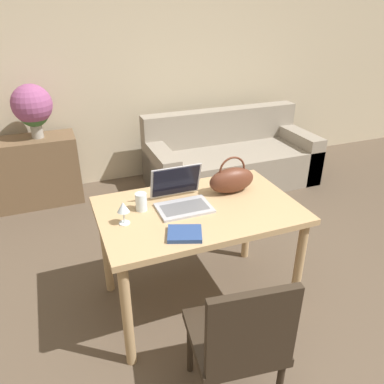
{
  "coord_description": "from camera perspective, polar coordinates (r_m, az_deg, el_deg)",
  "views": [
    {
      "loc": [
        -0.84,
        -1.33,
        1.94
      ],
      "look_at": [
        -0.08,
        0.6,
        0.89
      ],
      "focal_mm": 35.0,
      "sensor_mm": 36.0,
      "label": 1
    }
  ],
  "objects": [
    {
      "name": "flower_vase",
      "position": [
        4.04,
        -23.15,
        11.79
      ],
      "size": [
        0.39,
        0.39,
        0.53
      ],
      "color": "#9E998E",
      "rests_on": "sideboard"
    },
    {
      "name": "sideboard",
      "position": [
        4.25,
        -23.9,
        2.72
      ],
      "size": [
        1.05,
        0.4,
        0.72
      ],
      "color": "brown",
      "rests_on": "ground_plane"
    },
    {
      "name": "dining_table",
      "position": [
        2.44,
        1.02,
        -4.4
      ],
      "size": [
        1.27,
        0.81,
        0.77
      ],
      "color": "tan",
      "rests_on": "ground_plane"
    },
    {
      "name": "drinking_glass",
      "position": [
        2.36,
        -7.75,
        -1.5
      ],
      "size": [
        0.07,
        0.07,
        0.11
      ],
      "color": "silver",
      "rests_on": "dining_table"
    },
    {
      "name": "ground_plane",
      "position": [
        2.49,
        7.47,
        -24.45
      ],
      "size": [
        14.0,
        14.0,
        0.0
      ],
      "primitive_type": "plane",
      "color": "brown"
    },
    {
      "name": "handbag",
      "position": [
        2.56,
        6.06,
        1.89
      ],
      "size": [
        0.32,
        0.14,
        0.26
      ],
      "color": "#592D1E",
      "rests_on": "dining_table"
    },
    {
      "name": "couch",
      "position": [
        4.44,
        5.84,
        4.88
      ],
      "size": [
        1.94,
        0.86,
        0.82
      ],
      "color": "gray",
      "rests_on": "ground_plane"
    },
    {
      "name": "chair",
      "position": [
        1.95,
        7.29,
        -21.24
      ],
      "size": [
        0.49,
        0.49,
        0.88
      ],
      "rotation": [
        0.0,
        0.0,
        -0.13
      ],
      "color": "#2D2319",
      "rests_on": "ground_plane"
    },
    {
      "name": "wine_glass",
      "position": [
        2.21,
        -10.45,
        -2.46
      ],
      "size": [
        0.07,
        0.07,
        0.14
      ],
      "color": "silver",
      "rests_on": "dining_table"
    },
    {
      "name": "wall_back",
      "position": [
        4.39,
        -10.81,
        18.75
      ],
      "size": [
        10.0,
        0.06,
        2.7
      ],
      "color": "beige",
      "rests_on": "ground_plane"
    },
    {
      "name": "book",
      "position": [
        2.11,
        -1.12,
        -6.37
      ],
      "size": [
        0.24,
        0.22,
        0.02
      ],
      "rotation": [
        0.0,
        0.0,
        -0.36
      ],
      "color": "navy",
      "rests_on": "dining_table"
    },
    {
      "name": "laptop",
      "position": [
        2.4,
        -1.8,
        -0.49
      ],
      "size": [
        0.34,
        0.31,
        0.24
      ],
      "color": "#ADADB2",
      "rests_on": "dining_table"
    }
  ]
}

